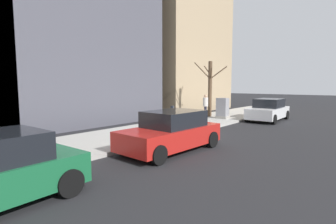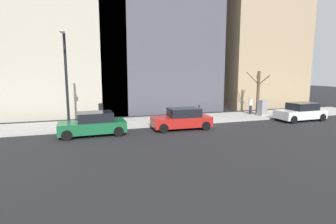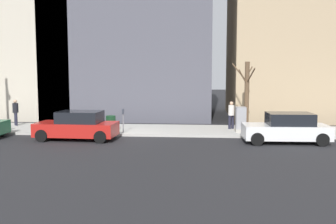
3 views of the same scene
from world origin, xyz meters
The scene contains 12 objects.
ground_plane centered at (0.00, 0.00, 0.00)m, with size 120.00×120.00×0.00m, color #232326.
sidewalk centered at (2.00, 0.00, 0.07)m, with size 4.00×36.00×0.15m, color #B2AFA8.
parked_car_white centered at (-1.17, -8.53, 0.74)m, with size 2.03×4.25×1.52m.
parked_car_red centered at (-1.20, 2.27, 0.74)m, with size 2.06×4.26×1.52m.
parking_meter centered at (0.45, 0.16, 0.98)m, with size 0.14×0.10×1.35m.
utility_box centered at (1.30, -6.52, 0.85)m, with size 0.83×0.61×1.43m.
bare_tree centered at (2.60, -6.98, 2.29)m, with size 2.11×1.27×4.04m.
trash_bin centered at (0.90, 0.99, 0.60)m, with size 0.56×0.56×0.90m, color #14381E.
pedestrian_near_meter centered at (2.40, -6.07, 1.09)m, with size 0.36×0.36×1.66m.
pedestrian_midblock centered at (2.79, 7.68, 1.09)m, with size 0.36×0.36×1.66m.
office_block_center centered at (11.67, 1.20, 8.97)m, with size 12.34×12.34×17.93m, color #4C4C56.
office_tower_right centered at (10.98, 10.52, 8.49)m, with size 10.95×10.95×16.98m, color #BCB29E.
Camera 3 is at (-20.29, -4.12, 3.52)m, focal length 40.00 mm.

